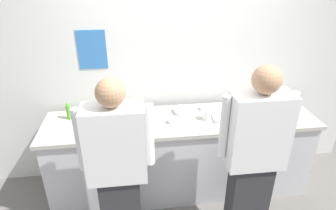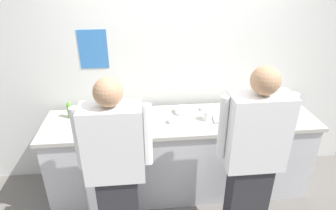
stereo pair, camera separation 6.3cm
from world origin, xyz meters
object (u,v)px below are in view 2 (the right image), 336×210
object	(u,v)px
ramekin_red_sauce	(172,121)
deli_cup	(207,115)
chef_near_left	(116,168)
squeeze_bottle_primary	(70,110)
ramekin_green_sauce	(145,115)
ramekin_orange_sauce	(205,108)
plate_stack_front	(183,110)
mixing_bowl_steel	(104,120)
sheet_tray	(237,116)
chef_center	(253,157)

from	to	relation	value
ramekin_red_sauce	deli_cup	world-z (taller)	deli_cup
chef_near_left	squeeze_bottle_primary	world-z (taller)	chef_near_left
chef_near_left	squeeze_bottle_primary	xyz separation A→B (m)	(-0.52, 0.83, 0.13)
ramekin_green_sauce	ramekin_orange_sauce	size ratio (longest dim) A/B	1.09
chef_near_left	plate_stack_front	distance (m)	1.07
chef_near_left	mixing_bowl_steel	distance (m)	0.67
mixing_bowl_steel	squeeze_bottle_primary	xyz separation A→B (m)	(-0.37, 0.19, 0.04)
sheet_tray	ramekin_green_sauce	distance (m)	0.98
sheet_tray	chef_near_left	bearing A→B (deg)	-151.23
chef_center	ramekin_red_sauce	world-z (taller)	chef_center
ramekin_orange_sauce	mixing_bowl_steel	bearing A→B (deg)	-168.56
mixing_bowl_steel	squeeze_bottle_primary	bearing A→B (deg)	152.61
sheet_tray	squeeze_bottle_primary	xyz separation A→B (m)	(-1.75, 0.16, 0.08)
squeeze_bottle_primary	ramekin_red_sauce	size ratio (longest dim) A/B	2.36
chef_center	mixing_bowl_steel	size ratio (longest dim) A/B	5.05
ramekin_orange_sauce	sheet_tray	bearing A→B (deg)	-30.05
ramekin_green_sauce	deli_cup	size ratio (longest dim) A/B	0.98
chef_near_left	squeeze_bottle_primary	bearing A→B (deg)	121.76
sheet_tray	deli_cup	size ratio (longest dim) A/B	5.04
ramekin_orange_sauce	deli_cup	bearing A→B (deg)	-96.01
squeeze_bottle_primary	ramekin_orange_sauce	world-z (taller)	squeeze_bottle_primary
ramekin_orange_sauce	deli_cup	xyz separation A→B (m)	(-0.02, -0.22, 0.03)
plate_stack_front	ramekin_green_sauce	size ratio (longest dim) A/B	1.85
chef_near_left	ramekin_green_sauce	xyz separation A→B (m)	(0.26, 0.76, 0.07)
mixing_bowl_steel	squeeze_bottle_primary	world-z (taller)	squeeze_bottle_primary
sheet_tray	squeeze_bottle_primary	world-z (taller)	squeeze_bottle_primary
squeeze_bottle_primary	deli_cup	size ratio (longest dim) A/B	1.82
chef_near_left	chef_center	size ratio (longest dim) A/B	0.97
sheet_tray	ramekin_red_sauce	xyz separation A→B (m)	(-0.71, -0.06, 0.01)
ramekin_green_sauce	plate_stack_front	bearing A→B (deg)	9.26
chef_near_left	ramekin_green_sauce	bearing A→B (deg)	70.95
sheet_tray	deli_cup	bearing A→B (deg)	-173.96
mixing_bowl_steel	plate_stack_front	bearing A→B (deg)	12.71
chef_center	ramekin_red_sauce	xyz separation A→B (m)	(-0.62, 0.63, 0.04)
chef_near_left	mixing_bowl_steel	world-z (taller)	chef_near_left
chef_near_left	ramekin_green_sauce	size ratio (longest dim) A/B	16.21
sheet_tray	ramekin_green_sauce	bearing A→B (deg)	175.14
chef_center	deli_cup	distance (m)	0.70
sheet_tray	plate_stack_front	bearing A→B (deg)	164.96
chef_near_left	sheet_tray	xyz separation A→B (m)	(1.23, 0.68, 0.05)
squeeze_bottle_primary	ramekin_orange_sauce	size ratio (longest dim) A/B	2.02
chef_near_left	plate_stack_front	bearing A→B (deg)	50.76
chef_center	mixing_bowl_steel	bearing A→B (deg)	153.16
plate_stack_front	ramekin_red_sauce	bearing A→B (deg)	-125.09
mixing_bowl_steel	ramekin_green_sauce	bearing A→B (deg)	16.10
squeeze_bottle_primary	ramekin_red_sauce	xyz separation A→B (m)	(1.05, -0.22, -0.07)
sheet_tray	ramekin_red_sauce	distance (m)	0.71
deli_cup	chef_near_left	bearing A→B (deg)	-144.46
plate_stack_front	mixing_bowl_steel	world-z (taller)	mixing_bowl_steel
sheet_tray	ramekin_red_sauce	world-z (taller)	ramekin_red_sauce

